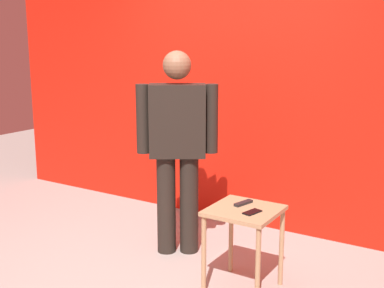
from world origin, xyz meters
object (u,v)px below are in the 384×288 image
(cell_phone, at_px, (252,212))
(tv_remote, at_px, (243,203))
(standing_person, at_px, (177,143))
(side_table, at_px, (244,223))

(cell_phone, bearing_deg, tv_remote, 149.21)
(cell_phone, distance_m, tv_remote, 0.19)
(standing_person, xyz_separation_m, side_table, (0.79, -0.32, -0.46))
(side_table, distance_m, tv_remote, 0.15)
(tv_remote, bearing_deg, cell_phone, -30.10)
(standing_person, bearing_deg, side_table, -21.79)
(cell_phone, xyz_separation_m, tv_remote, (-0.13, 0.13, 0.01))
(standing_person, xyz_separation_m, cell_phone, (0.88, -0.37, -0.34))
(cell_phone, bearing_deg, side_table, 163.60)
(standing_person, height_order, cell_phone, standing_person)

